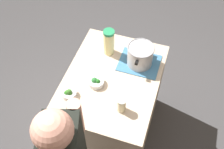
% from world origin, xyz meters
% --- Properties ---
extents(ground_plane, '(8.00, 8.00, 0.00)m').
position_xyz_m(ground_plane, '(0.00, 0.00, 0.00)').
color(ground_plane, '#444345').
extents(counter_slab, '(1.03, 0.79, 0.91)m').
position_xyz_m(counter_slab, '(0.00, 0.00, 0.46)').
color(counter_slab, '#CBB397').
rests_on(counter_slab, ground_plane).
extents(dish_cloth, '(0.29, 0.35, 0.01)m').
position_xyz_m(dish_cloth, '(-0.23, 0.18, 0.92)').
color(dish_cloth, teal).
rests_on(dish_cloth, counter_slab).
extents(cooking_pot, '(0.30, 0.23, 0.19)m').
position_xyz_m(cooking_pot, '(-0.23, 0.18, 1.02)').
color(cooking_pot, '#B7B7BC').
rests_on(cooking_pot, dish_cloth).
extents(lemonade_pitcher, '(0.10, 0.10, 0.26)m').
position_xyz_m(lemonade_pitcher, '(-0.28, -0.12, 1.04)').
color(lemonade_pitcher, '#EFE395').
rests_on(lemonade_pitcher, counter_slab).
extents(mason_jar, '(0.07, 0.07, 0.13)m').
position_xyz_m(mason_jar, '(0.27, 0.16, 0.98)').
color(mason_jar, beige).
rests_on(mason_jar, counter_slab).
extents(broccoli_bowl_front, '(0.13, 0.13, 0.07)m').
position_xyz_m(broccoli_bowl_front, '(0.10, -0.11, 0.94)').
color(broccoli_bowl_front, silver).
rests_on(broccoli_bowl_front, counter_slab).
extents(broccoli_bowl_center, '(0.12, 0.12, 0.08)m').
position_xyz_m(broccoli_bowl_center, '(0.27, -0.27, 0.94)').
color(broccoli_bowl_center, silver).
rests_on(broccoli_bowl_center, counter_slab).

